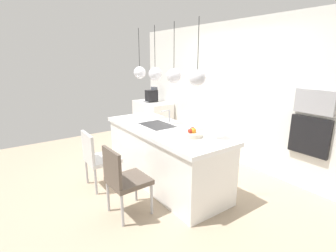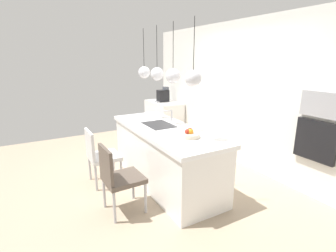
{
  "view_description": "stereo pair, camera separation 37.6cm",
  "coord_description": "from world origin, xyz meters",
  "px_view_note": "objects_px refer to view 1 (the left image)",
  "views": [
    {
      "loc": [
        3.07,
        -2.1,
        1.94
      ],
      "look_at": [
        0.1,
        0.0,
        0.96
      ],
      "focal_mm": 26.91,
      "sensor_mm": 36.0,
      "label": 1
    },
    {
      "loc": [
        3.27,
        -1.79,
        1.94
      ],
      "look_at": [
        0.1,
        0.0,
        0.96
      ],
      "focal_mm": 26.91,
      "sensor_mm": 36.0,
      "label": 2
    }
  ],
  "objects_px": {
    "coffee_machine": "(152,96)",
    "microwave": "(315,102)",
    "chair_middle": "(124,178)",
    "chair_near": "(98,157)",
    "fruit_bowl": "(193,133)",
    "oven": "(310,136)"
  },
  "relations": [
    {
      "from": "microwave",
      "to": "chair_near",
      "type": "height_order",
      "value": "microwave"
    },
    {
      "from": "microwave",
      "to": "coffee_machine",
      "type": "bearing_deg",
      "value": -175.6
    },
    {
      "from": "fruit_bowl",
      "to": "microwave",
      "type": "distance_m",
      "value": 1.77
    },
    {
      "from": "coffee_machine",
      "to": "microwave",
      "type": "relative_size",
      "value": 0.7
    },
    {
      "from": "chair_middle",
      "to": "chair_near",
      "type": "bearing_deg",
      "value": 179.87
    },
    {
      "from": "fruit_bowl",
      "to": "microwave",
      "type": "bearing_deg",
      "value": 61.8
    },
    {
      "from": "coffee_machine",
      "to": "chair_near",
      "type": "xyz_separation_m",
      "value": [
        1.98,
        -2.19,
        -0.51
      ]
    },
    {
      "from": "coffee_machine",
      "to": "chair_near",
      "type": "distance_m",
      "value": 3.0
    },
    {
      "from": "fruit_bowl",
      "to": "microwave",
      "type": "relative_size",
      "value": 0.49
    },
    {
      "from": "coffee_machine",
      "to": "chair_middle",
      "type": "height_order",
      "value": "coffee_machine"
    },
    {
      "from": "fruit_bowl",
      "to": "chair_near",
      "type": "distance_m",
      "value": 1.51
    },
    {
      "from": "chair_near",
      "to": "chair_middle",
      "type": "relative_size",
      "value": 0.97
    },
    {
      "from": "coffee_machine",
      "to": "chair_near",
      "type": "height_order",
      "value": "coffee_machine"
    },
    {
      "from": "coffee_machine",
      "to": "microwave",
      "type": "distance_m",
      "value": 3.89
    },
    {
      "from": "oven",
      "to": "chair_near",
      "type": "xyz_separation_m",
      "value": [
        -1.88,
        -2.49,
        -0.36
      ]
    },
    {
      "from": "coffee_machine",
      "to": "chair_middle",
      "type": "bearing_deg",
      "value": -37.35
    },
    {
      "from": "microwave",
      "to": "chair_near",
      "type": "bearing_deg",
      "value": -127.04
    },
    {
      "from": "oven",
      "to": "fruit_bowl",
      "type": "bearing_deg",
      "value": -118.2
    },
    {
      "from": "chair_near",
      "to": "coffee_machine",
      "type": "bearing_deg",
      "value": 132.06
    },
    {
      "from": "coffee_machine",
      "to": "fruit_bowl",
      "type": "bearing_deg",
      "value": -21.97
    },
    {
      "from": "chair_middle",
      "to": "coffee_machine",
      "type": "bearing_deg",
      "value": 142.65
    },
    {
      "from": "chair_middle",
      "to": "microwave",
      "type": "bearing_deg",
      "value": 68.5
    }
  ]
}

